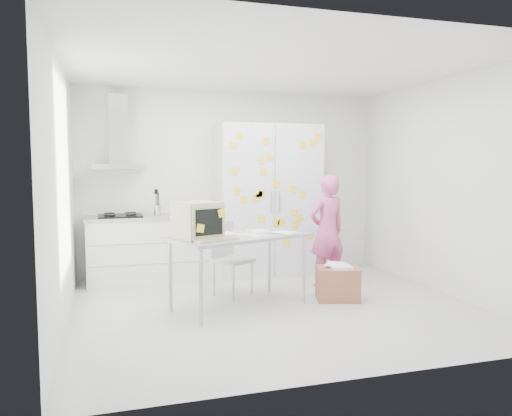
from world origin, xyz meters
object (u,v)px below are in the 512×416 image
object	(u,v)px
person	(327,231)
desk	(214,228)
cardboard_box	(338,283)
chair	(229,254)

from	to	relation	value
person	desk	world-z (taller)	person
cardboard_box	desk	bearing A→B (deg)	-178.29
cardboard_box	chair	bearing A→B (deg)	152.90
desk	chair	distance (m)	0.84
desk	chair	size ratio (longest dim) A/B	1.88
person	chair	world-z (taller)	person
chair	cardboard_box	bearing A→B (deg)	-59.19
desk	chair	bearing A→B (deg)	42.58
desk	chair	xyz separation A→B (m)	(0.33, 0.66, -0.41)
chair	person	bearing A→B (deg)	-29.65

